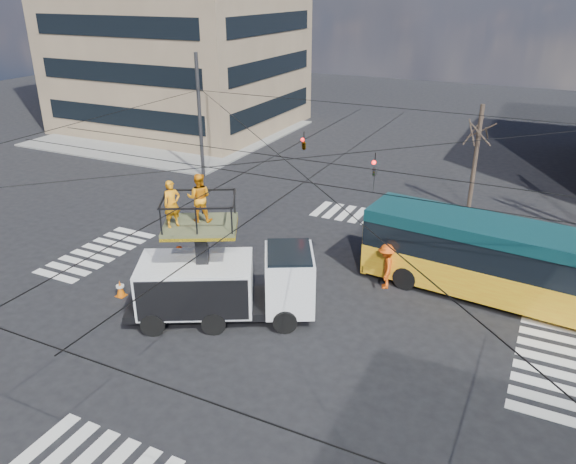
# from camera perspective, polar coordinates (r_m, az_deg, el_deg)

# --- Properties ---
(ground) EXTENTS (120.00, 120.00, 0.00)m
(ground) POSITION_cam_1_polar(r_m,az_deg,el_deg) (23.02, -0.29, -6.87)
(ground) COLOR black
(ground) RESTS_ON ground
(sidewalk_nw) EXTENTS (18.00, 18.00, 0.12)m
(sidewalk_nw) POSITION_cam_1_polar(r_m,az_deg,el_deg) (50.25, -11.44, 9.85)
(sidewalk_nw) COLOR slate
(sidewalk_nw) RESTS_ON ground
(crosswalks) EXTENTS (22.40, 22.40, 0.02)m
(crosswalks) POSITION_cam_1_polar(r_m,az_deg,el_deg) (23.01, -0.29, -6.85)
(crosswalks) COLOR silver
(crosswalks) RESTS_ON ground
(overhead_network) EXTENTS (24.24, 24.24, 8.00)m
(overhead_network) POSITION_cam_1_polar(r_m,az_deg,el_deg) (21.53, -0.01, 3.55)
(overhead_network) COLOR #2D2D30
(overhead_network) RESTS_ON ground
(tree_a) EXTENTS (2.00, 2.00, 6.00)m
(tree_a) POSITION_cam_1_polar(r_m,az_deg,el_deg) (32.28, 18.87, 9.79)
(tree_a) COLOR #382B21
(tree_a) RESTS_ON ground
(utility_truck) EXTENTS (7.26, 5.32, 5.69)m
(utility_truck) POSITION_cam_1_polar(r_m,az_deg,el_deg) (21.11, -6.41, -4.00)
(utility_truck) COLOR black
(utility_truck) RESTS_ON ground
(city_bus) EXTENTS (13.44, 3.91, 3.20)m
(city_bus) POSITION_cam_1_polar(r_m,az_deg,el_deg) (23.70, 23.50, -3.32)
(city_bus) COLOR orange
(city_bus) RESTS_ON ground
(traffic_cone) EXTENTS (0.36, 0.36, 0.71)m
(traffic_cone) POSITION_cam_1_polar(r_m,az_deg,el_deg) (24.09, -16.67, -5.50)
(traffic_cone) COLOR #CE5808
(traffic_cone) RESTS_ON ground
(worker_ground) EXTENTS (0.76, 1.13, 1.78)m
(worker_ground) POSITION_cam_1_polar(r_m,az_deg,el_deg) (24.18, -10.89, -3.34)
(worker_ground) COLOR #FF6010
(worker_ground) RESTS_ON ground
(flagger) EXTENTS (1.10, 1.44, 1.97)m
(flagger) POSITION_cam_1_polar(r_m,az_deg,el_deg) (23.80, 9.90, -3.45)
(flagger) COLOR #DC4C0D
(flagger) RESTS_ON ground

